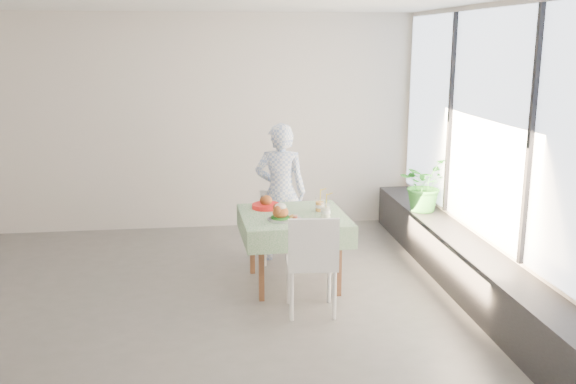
{
  "coord_description": "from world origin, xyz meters",
  "views": [
    {
      "loc": [
        0.27,
        -5.89,
        2.45
      ],
      "look_at": [
        1.07,
        0.32,
        0.96
      ],
      "focal_mm": 40.0,
      "sensor_mm": 36.0,
      "label": 1
    }
  ],
  "objects": [
    {
      "name": "diner",
      "position": [
        1.08,
        1.06,
        0.78
      ],
      "size": [
        0.63,
        0.48,
        1.57
      ],
      "primitive_type": "imported",
      "rotation": [
        0.0,
        0.0,
        2.95
      ],
      "color": "#829CD1",
      "rests_on": "ground"
    },
    {
      "name": "wall_back",
      "position": [
        0.0,
        2.5,
        1.4
      ],
      "size": [
        6.0,
        0.02,
        2.8
      ],
      "primitive_type": "cube",
      "color": "silver",
      "rests_on": "ground"
    },
    {
      "name": "chair_far",
      "position": [
        1.04,
        1.02,
        0.24
      ],
      "size": [
        0.37,
        0.37,
        0.79
      ],
      "color": "white",
      "rests_on": "ground"
    },
    {
      "name": "potted_plant",
      "position": [
        2.76,
        1.12,
        0.82
      ],
      "size": [
        0.76,
        0.76,
        0.64
      ],
      "primitive_type": "imported",
      "rotation": [
        0.0,
        0.0,
        0.79
      ],
      "color": "#2D7727",
      "rests_on": "window_ledge"
    },
    {
      "name": "second_dish",
      "position": [
        0.87,
        0.55,
        0.78
      ],
      "size": [
        0.29,
        0.29,
        0.14
      ],
      "color": "red",
      "rests_on": "cafe_table"
    },
    {
      "name": "wall_right",
      "position": [
        3.0,
        0.0,
        1.4
      ],
      "size": [
        0.02,
        5.0,
        2.8
      ],
      "primitive_type": "cube",
      "color": "silver",
      "rests_on": "ground"
    },
    {
      "name": "window_ledge",
      "position": [
        2.8,
        0.0,
        0.25
      ],
      "size": [
        0.4,
        4.8,
        0.5
      ],
      "primitive_type": "cube",
      "color": "black",
      "rests_on": "ground"
    },
    {
      "name": "juice_cup_orange",
      "position": [
        1.4,
        0.36,
        0.81
      ],
      "size": [
        0.1,
        0.1,
        0.28
      ],
      "color": "white",
      "rests_on": "cafe_table"
    },
    {
      "name": "main_dish",
      "position": [
        0.98,
        0.08,
        0.8
      ],
      "size": [
        0.34,
        0.34,
        0.17
      ],
      "color": "white",
      "rests_on": "cafe_table"
    },
    {
      "name": "window_pane",
      "position": [
        2.97,
        0.0,
        1.65
      ],
      "size": [
        0.01,
        4.8,
        2.18
      ],
      "primitive_type": "cube",
      "color": "#D1E0F9",
      "rests_on": "ground"
    },
    {
      "name": "cafe_table",
      "position": [
        1.12,
        0.27,
        0.46
      ],
      "size": [
        1.08,
        1.08,
        0.74
      ],
      "color": "brown",
      "rests_on": "ground"
    },
    {
      "name": "floor",
      "position": [
        0.0,
        0.0,
        0.0
      ],
      "size": [
        6.0,
        6.0,
        0.0
      ],
      "primitive_type": "plane",
      "color": "#575552",
      "rests_on": "ground"
    },
    {
      "name": "wall_front",
      "position": [
        0.0,
        -2.5,
        1.4
      ],
      "size": [
        6.0,
        0.02,
        2.8
      ],
      "primitive_type": "cube",
      "color": "silver",
      "rests_on": "ground"
    },
    {
      "name": "juice_cup_lemonade",
      "position": [
        1.42,
        0.12,
        0.81
      ],
      "size": [
        0.1,
        0.1,
        0.29
      ],
      "color": "white",
      "rests_on": "cafe_table"
    },
    {
      "name": "chair_near",
      "position": [
        1.19,
        -0.45,
        0.29
      ],
      "size": [
        0.47,
        0.47,
        0.95
      ],
      "color": "white",
      "rests_on": "ground"
    }
  ]
}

